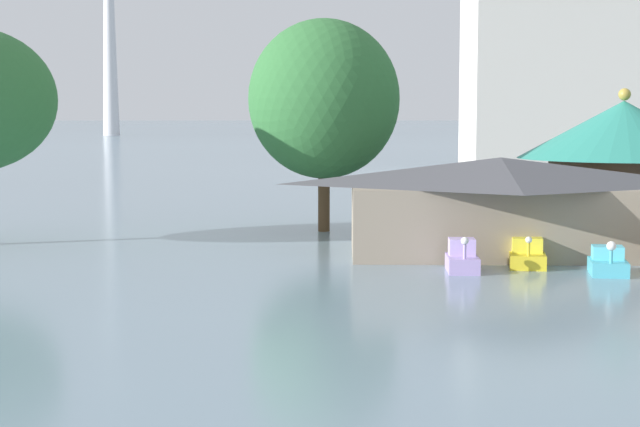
{
  "coord_description": "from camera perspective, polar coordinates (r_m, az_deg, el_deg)",
  "views": [
    {
      "loc": [
        -0.17,
        -9.0,
        6.74
      ],
      "look_at": [
        -0.98,
        24.82,
        3.35
      ],
      "focal_mm": 55.94,
      "sensor_mm": 36.0,
      "label": 1
    }
  ],
  "objects": [
    {
      "name": "boathouse",
      "position": [
        48.99,
        10.26,
        0.59
      ],
      "size": [
        15.45,
        9.2,
        4.65
      ],
      "color": "gray",
      "rests_on": "ground"
    },
    {
      "name": "shoreline_tree_mid",
      "position": [
        57.04,
        0.23,
        6.56
      ],
      "size": [
        8.63,
        8.63,
        12.12
      ],
      "color": "brown",
      "rests_on": "ground"
    },
    {
      "name": "green_roof_pavilion",
      "position": [
        59.04,
        16.93,
        3.22
      ],
      "size": [
        11.85,
        11.85,
        8.18
      ],
      "color": "brown",
      "rests_on": "ground"
    },
    {
      "name": "pedal_boat_lavender",
      "position": [
        43.23,
        8.14,
        -2.57
      ],
      "size": [
        1.35,
        2.39,
        1.61
      ],
      "rotation": [
        0.0,
        0.0,
        -1.59
      ],
      "color": "#B299D8",
      "rests_on": "ground"
    },
    {
      "name": "pedal_boat_yellow",
      "position": [
        44.93,
        11.77,
        -2.37
      ],
      "size": [
        1.84,
        2.48,
        1.48
      ],
      "rotation": [
        0.0,
        0.0,
        -1.7
      ],
      "color": "yellow",
      "rests_on": "ground"
    },
    {
      "name": "pedal_boat_cyan",
      "position": [
        43.79,
        16.15,
        -2.73
      ],
      "size": [
        1.82,
        2.57,
        1.52
      ],
      "rotation": [
        0.0,
        0.0,
        -1.72
      ],
      "color": "#4CB7CC",
      "rests_on": "ground"
    }
  ]
}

